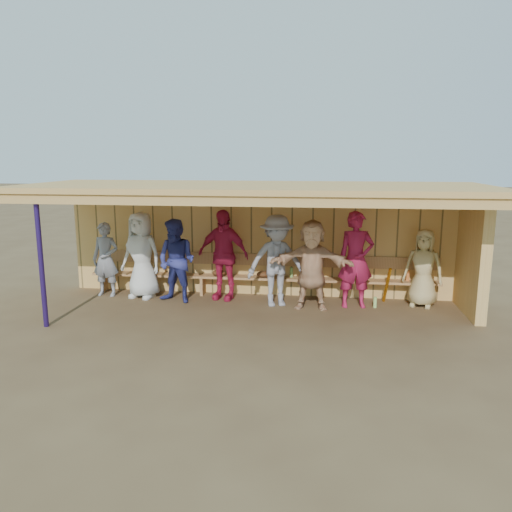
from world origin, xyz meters
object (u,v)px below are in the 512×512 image
(player_g, at_px, (356,260))
(player_f, at_px, (312,265))
(player_c, at_px, (177,261))
(player_h, at_px, (423,268))
(player_e, at_px, (277,261))
(player_a, at_px, (106,259))
(player_b, at_px, (142,255))
(player_d, at_px, (223,255))
(bench, at_px, (261,273))

(player_g, bearing_deg, player_f, -173.99)
(player_c, height_order, player_h, player_c)
(player_e, distance_m, player_g, 1.60)
(player_a, relative_size, player_b, 0.87)
(player_f, relative_size, player_h, 1.13)
(player_d, bearing_deg, player_e, -3.44)
(player_b, height_order, player_h, player_b)
(player_c, xyz_separation_m, player_e, (2.09, 0.04, 0.06))
(bench, bearing_deg, player_e, -57.63)
(player_g, bearing_deg, player_e, 175.31)
(player_e, distance_m, player_h, 2.98)
(bench, bearing_deg, player_a, -173.28)
(player_d, bearing_deg, player_h, 12.63)
(player_a, height_order, player_d, player_d)
(player_f, bearing_deg, player_c, -178.87)
(player_f, relative_size, player_g, 0.92)
(player_g, bearing_deg, bench, 156.41)
(player_a, relative_size, player_e, 0.87)
(player_c, relative_size, bench, 0.23)
(player_e, bearing_deg, bench, 103.78)
(player_f, bearing_deg, player_h, 14.47)
(player_b, bearing_deg, player_h, 14.09)
(player_a, xyz_separation_m, player_d, (2.60, 0.09, 0.15))
(player_b, relative_size, player_h, 1.17)
(player_a, relative_size, player_f, 0.90)
(player_a, height_order, player_b, player_b)
(player_e, relative_size, player_h, 1.18)
(player_c, distance_m, player_f, 2.81)
(player_d, xyz_separation_m, player_h, (4.14, 0.00, -0.17))
(player_d, xyz_separation_m, bench, (0.77, 0.31, -0.44))
(player_b, relative_size, bench, 0.25)
(player_f, bearing_deg, player_d, 169.19)
(player_f, height_order, bench, player_f)
(player_g, height_order, bench, player_g)
(player_e, relative_size, bench, 0.25)
(player_b, bearing_deg, player_c, -3.88)
(player_g, bearing_deg, player_h, 1.13)
(player_b, distance_m, player_f, 3.67)
(bench, bearing_deg, player_b, -170.51)
(player_a, height_order, player_h, player_a)
(player_a, distance_m, bench, 3.40)
(player_d, distance_m, player_e, 1.23)
(player_h, relative_size, bench, 0.21)
(player_e, relative_size, player_f, 1.04)
(player_a, distance_m, player_e, 3.79)
(player_a, bearing_deg, player_f, -1.33)
(player_a, bearing_deg, bench, 10.10)
(player_c, height_order, player_g, player_g)
(player_b, xyz_separation_m, player_e, (2.94, -0.22, 0.00))
(player_a, bearing_deg, player_g, 1.87)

